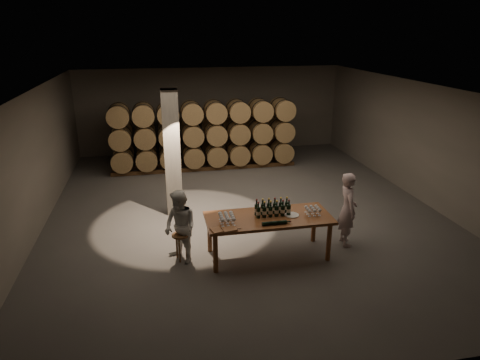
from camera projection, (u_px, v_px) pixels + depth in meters
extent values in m
plane|color=#585553|center=(244.00, 209.00, 11.42)|extent=(12.00, 12.00, 0.00)
plane|color=#605E59|center=(244.00, 88.00, 10.35)|extent=(12.00, 12.00, 0.00)
plane|color=#6C675C|center=(212.00, 110.00, 16.43)|extent=(10.00, 0.00, 10.00)
plane|color=#6C675C|center=(343.00, 280.00, 5.35)|extent=(10.00, 0.00, 10.00)
plane|color=#6C675C|center=(34.00, 163.00, 9.95)|extent=(0.00, 12.00, 12.00)
plane|color=#6C675C|center=(420.00, 142.00, 11.82)|extent=(0.00, 12.00, 12.00)
cube|color=slate|center=(172.00, 153.00, 10.74)|extent=(0.40, 0.40, 3.20)
cylinder|color=brown|center=(215.00, 253.00, 8.36)|extent=(0.10, 0.10, 0.84)
cylinder|color=brown|center=(329.00, 242.00, 8.80)|extent=(0.10, 0.10, 0.84)
cylinder|color=brown|center=(210.00, 234.00, 9.15)|extent=(0.10, 0.10, 0.84)
cylinder|color=brown|center=(314.00, 224.00, 9.59)|extent=(0.10, 0.10, 0.84)
cube|color=brown|center=(269.00, 218.00, 8.82)|extent=(2.60, 1.10, 0.06)
cube|color=#53301C|center=(201.00, 157.00, 15.82)|extent=(6.26, 0.10, 0.12)
cube|color=#53301C|center=(199.00, 153.00, 16.38)|extent=(6.26, 0.10, 0.12)
cylinder|color=olive|center=(125.00, 148.00, 15.45)|extent=(0.70, 0.95, 0.70)
cylinder|color=black|center=(124.00, 150.00, 15.21)|extent=(0.73, 0.04, 0.73)
cylinder|color=black|center=(125.00, 147.00, 15.69)|extent=(0.73, 0.04, 0.73)
cylinder|color=olive|center=(147.00, 147.00, 15.60)|extent=(0.70, 0.95, 0.70)
cylinder|color=black|center=(147.00, 149.00, 15.36)|extent=(0.73, 0.04, 0.73)
cylinder|color=black|center=(147.00, 145.00, 15.84)|extent=(0.73, 0.04, 0.73)
cylinder|color=olive|center=(168.00, 146.00, 15.74)|extent=(0.70, 0.95, 0.70)
cylinder|color=black|center=(169.00, 148.00, 15.50)|extent=(0.73, 0.04, 0.73)
cylinder|color=black|center=(168.00, 144.00, 15.98)|extent=(0.73, 0.04, 0.73)
cylinder|color=olive|center=(190.00, 145.00, 15.89)|extent=(0.70, 0.95, 0.70)
cylinder|color=black|center=(190.00, 147.00, 15.65)|extent=(0.73, 0.04, 0.73)
cylinder|color=black|center=(189.00, 143.00, 16.13)|extent=(0.73, 0.04, 0.73)
cylinder|color=olive|center=(210.00, 144.00, 16.04)|extent=(0.70, 0.95, 0.70)
cylinder|color=black|center=(211.00, 146.00, 15.80)|extent=(0.73, 0.04, 0.73)
cylinder|color=black|center=(209.00, 142.00, 16.28)|extent=(0.73, 0.04, 0.73)
cylinder|color=olive|center=(231.00, 143.00, 16.18)|extent=(0.70, 0.95, 0.70)
cylinder|color=black|center=(232.00, 145.00, 15.94)|extent=(0.73, 0.04, 0.73)
cylinder|color=black|center=(230.00, 141.00, 16.42)|extent=(0.73, 0.04, 0.73)
cylinder|color=olive|center=(251.00, 142.00, 16.33)|extent=(0.70, 0.95, 0.70)
cylinder|color=black|center=(252.00, 144.00, 16.09)|extent=(0.73, 0.04, 0.73)
cylinder|color=black|center=(249.00, 140.00, 16.57)|extent=(0.73, 0.04, 0.73)
cylinder|color=olive|center=(271.00, 141.00, 16.47)|extent=(0.70, 0.95, 0.70)
cylinder|color=black|center=(272.00, 143.00, 16.23)|extent=(0.73, 0.04, 0.73)
cylinder|color=black|center=(269.00, 139.00, 16.71)|extent=(0.73, 0.04, 0.73)
cylinder|color=olive|center=(123.00, 128.00, 15.20)|extent=(0.70, 0.95, 0.70)
cylinder|color=black|center=(123.00, 130.00, 14.96)|extent=(0.73, 0.04, 0.73)
cylinder|color=black|center=(123.00, 127.00, 15.44)|extent=(0.73, 0.04, 0.73)
cylinder|color=olive|center=(145.00, 127.00, 15.35)|extent=(0.70, 0.95, 0.70)
cylinder|color=black|center=(145.00, 129.00, 15.11)|extent=(0.73, 0.04, 0.73)
cylinder|color=black|center=(145.00, 126.00, 15.59)|extent=(0.73, 0.04, 0.73)
cylinder|color=olive|center=(167.00, 126.00, 15.50)|extent=(0.70, 0.95, 0.70)
cylinder|color=black|center=(168.00, 128.00, 15.26)|extent=(0.73, 0.04, 0.73)
cylinder|color=black|center=(167.00, 125.00, 15.74)|extent=(0.73, 0.04, 0.73)
cylinder|color=olive|center=(189.00, 126.00, 15.64)|extent=(0.70, 0.95, 0.70)
cylinder|color=black|center=(189.00, 127.00, 15.40)|extent=(0.73, 0.04, 0.73)
cylinder|color=black|center=(188.00, 124.00, 15.88)|extent=(0.73, 0.04, 0.73)
cylinder|color=olive|center=(210.00, 125.00, 15.79)|extent=(0.70, 0.95, 0.70)
cylinder|color=black|center=(211.00, 126.00, 15.55)|extent=(0.73, 0.04, 0.73)
cylinder|color=black|center=(209.00, 123.00, 16.03)|extent=(0.73, 0.04, 0.73)
cylinder|color=olive|center=(231.00, 124.00, 15.93)|extent=(0.70, 0.95, 0.70)
cylinder|color=black|center=(232.00, 125.00, 15.69)|extent=(0.73, 0.04, 0.73)
cylinder|color=black|center=(229.00, 122.00, 16.17)|extent=(0.73, 0.04, 0.73)
cylinder|color=olive|center=(251.00, 123.00, 16.08)|extent=(0.70, 0.95, 0.70)
cylinder|color=black|center=(253.00, 124.00, 15.84)|extent=(0.73, 0.04, 0.73)
cylinder|color=black|center=(250.00, 121.00, 16.32)|extent=(0.73, 0.04, 0.73)
cylinder|color=olive|center=(271.00, 122.00, 16.23)|extent=(0.70, 0.95, 0.70)
cylinder|color=black|center=(273.00, 123.00, 15.99)|extent=(0.73, 0.04, 0.73)
cylinder|color=black|center=(269.00, 121.00, 16.47)|extent=(0.73, 0.04, 0.73)
cube|color=#53301C|center=(206.00, 169.00, 14.53)|extent=(6.26, 0.10, 0.12)
cube|color=#53301C|center=(204.00, 164.00, 15.08)|extent=(6.26, 0.10, 0.12)
cylinder|color=olive|center=(123.00, 159.00, 14.16)|extent=(0.70, 0.95, 0.70)
cylinder|color=black|center=(122.00, 162.00, 13.92)|extent=(0.73, 0.04, 0.73)
cylinder|color=black|center=(123.00, 157.00, 14.40)|extent=(0.73, 0.04, 0.73)
cylinder|color=olive|center=(147.00, 158.00, 14.31)|extent=(0.70, 0.95, 0.70)
cylinder|color=black|center=(147.00, 160.00, 14.07)|extent=(0.73, 0.04, 0.73)
cylinder|color=black|center=(147.00, 156.00, 14.55)|extent=(0.73, 0.04, 0.73)
cylinder|color=olive|center=(170.00, 157.00, 14.45)|extent=(0.70, 0.95, 0.70)
cylinder|color=black|center=(171.00, 159.00, 14.21)|extent=(0.73, 0.04, 0.73)
cylinder|color=black|center=(170.00, 155.00, 14.69)|extent=(0.73, 0.04, 0.73)
cylinder|color=olive|center=(193.00, 155.00, 14.60)|extent=(0.70, 0.95, 0.70)
cylinder|color=black|center=(194.00, 158.00, 14.36)|extent=(0.73, 0.04, 0.73)
cylinder|color=black|center=(192.00, 153.00, 14.84)|extent=(0.73, 0.04, 0.73)
cylinder|color=olive|center=(216.00, 154.00, 14.74)|extent=(0.70, 0.95, 0.70)
cylinder|color=black|center=(217.00, 156.00, 14.50)|extent=(0.73, 0.04, 0.73)
cylinder|color=black|center=(215.00, 152.00, 14.98)|extent=(0.73, 0.04, 0.73)
cylinder|color=olive|center=(238.00, 153.00, 14.89)|extent=(0.70, 0.95, 0.70)
cylinder|color=black|center=(239.00, 155.00, 14.65)|extent=(0.73, 0.04, 0.73)
cylinder|color=black|center=(237.00, 151.00, 15.13)|extent=(0.73, 0.04, 0.73)
cylinder|color=olive|center=(260.00, 152.00, 15.03)|extent=(0.70, 0.95, 0.70)
cylinder|color=black|center=(261.00, 154.00, 14.79)|extent=(0.73, 0.04, 0.73)
cylinder|color=black|center=(258.00, 150.00, 15.27)|extent=(0.73, 0.04, 0.73)
cylinder|color=olive|center=(281.00, 151.00, 15.18)|extent=(0.70, 0.95, 0.70)
cylinder|color=black|center=(283.00, 153.00, 14.94)|extent=(0.73, 0.04, 0.73)
cylinder|color=black|center=(279.00, 149.00, 15.42)|extent=(0.73, 0.04, 0.73)
cylinder|color=olive|center=(121.00, 138.00, 13.91)|extent=(0.70, 0.95, 0.70)
cylinder|color=black|center=(120.00, 140.00, 13.67)|extent=(0.73, 0.04, 0.73)
cylinder|color=black|center=(121.00, 136.00, 14.15)|extent=(0.73, 0.04, 0.73)
cylinder|color=olive|center=(145.00, 136.00, 14.06)|extent=(0.70, 0.95, 0.70)
cylinder|color=black|center=(145.00, 138.00, 13.82)|extent=(0.73, 0.04, 0.73)
cylinder|color=black|center=(145.00, 135.00, 14.30)|extent=(0.73, 0.04, 0.73)
cylinder|color=olive|center=(169.00, 135.00, 14.20)|extent=(0.70, 0.95, 0.70)
cylinder|color=black|center=(169.00, 137.00, 13.96)|extent=(0.73, 0.04, 0.73)
cylinder|color=black|center=(169.00, 134.00, 14.44)|extent=(0.73, 0.04, 0.73)
cylinder|color=olive|center=(192.00, 134.00, 14.35)|extent=(0.70, 0.95, 0.70)
cylinder|color=black|center=(193.00, 136.00, 14.11)|extent=(0.73, 0.04, 0.73)
cylinder|color=black|center=(192.00, 133.00, 14.59)|extent=(0.73, 0.04, 0.73)
cylinder|color=olive|center=(215.00, 133.00, 14.50)|extent=(0.70, 0.95, 0.70)
cylinder|color=black|center=(217.00, 135.00, 14.26)|extent=(0.73, 0.04, 0.73)
cylinder|color=black|center=(214.00, 132.00, 14.74)|extent=(0.73, 0.04, 0.73)
cylinder|color=olive|center=(238.00, 132.00, 14.64)|extent=(0.70, 0.95, 0.70)
cylinder|color=black|center=(239.00, 134.00, 14.40)|extent=(0.73, 0.04, 0.73)
cylinder|color=black|center=(236.00, 130.00, 14.88)|extent=(0.73, 0.04, 0.73)
cylinder|color=olive|center=(260.00, 131.00, 14.79)|extent=(0.70, 0.95, 0.70)
cylinder|color=black|center=(262.00, 133.00, 14.55)|extent=(0.73, 0.04, 0.73)
cylinder|color=black|center=(258.00, 130.00, 15.03)|extent=(0.73, 0.04, 0.73)
cylinder|color=olive|center=(282.00, 130.00, 14.93)|extent=(0.70, 0.95, 0.70)
cylinder|color=black|center=(284.00, 132.00, 14.69)|extent=(0.73, 0.04, 0.73)
cylinder|color=black|center=(280.00, 129.00, 15.17)|extent=(0.73, 0.04, 0.73)
cylinder|color=olive|center=(118.00, 115.00, 13.66)|extent=(0.70, 0.95, 0.70)
cylinder|color=black|center=(118.00, 117.00, 13.42)|extent=(0.73, 0.04, 0.73)
cylinder|color=black|center=(119.00, 114.00, 13.90)|extent=(0.73, 0.04, 0.73)
cylinder|color=olive|center=(143.00, 114.00, 13.81)|extent=(0.70, 0.95, 0.70)
cylinder|color=black|center=(143.00, 116.00, 13.57)|extent=(0.73, 0.04, 0.73)
cylinder|color=black|center=(143.00, 113.00, 14.05)|extent=(0.73, 0.04, 0.73)
cylinder|color=olive|center=(168.00, 113.00, 13.96)|extent=(0.70, 0.95, 0.70)
cylinder|color=black|center=(168.00, 115.00, 13.72)|extent=(0.73, 0.04, 0.73)
cylinder|color=black|center=(167.00, 112.00, 14.20)|extent=(0.73, 0.04, 0.73)
cylinder|color=olive|center=(192.00, 112.00, 14.10)|extent=(0.70, 0.95, 0.70)
cylinder|color=black|center=(192.00, 114.00, 13.86)|extent=(0.73, 0.04, 0.73)
cylinder|color=black|center=(191.00, 111.00, 14.34)|extent=(0.73, 0.04, 0.73)
cylinder|color=olive|center=(215.00, 112.00, 14.25)|extent=(0.70, 0.95, 0.70)
cylinder|color=black|center=(216.00, 113.00, 14.01)|extent=(0.73, 0.04, 0.73)
cylinder|color=black|center=(214.00, 110.00, 14.49)|extent=(0.73, 0.04, 0.73)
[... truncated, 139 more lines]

